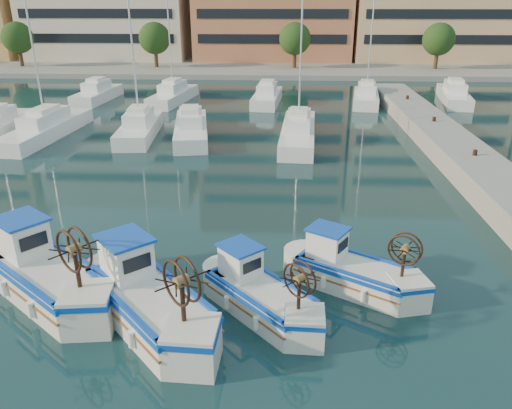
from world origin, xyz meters
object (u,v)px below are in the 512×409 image
(fishing_boat_b, at_px, (147,298))
(fishing_boat_d, at_px, (351,269))
(fishing_boat_a, at_px, (46,274))
(fishing_boat_c, at_px, (259,293))

(fishing_boat_b, xyz_separation_m, fishing_boat_d, (6.50, 2.32, -0.17))
(fishing_boat_a, relative_size, fishing_boat_b, 1.04)
(fishing_boat_a, distance_m, fishing_boat_c, 7.15)
(fishing_boat_c, bearing_deg, fishing_boat_b, 149.43)
(fishing_boat_b, distance_m, fishing_boat_d, 6.91)
(fishing_boat_b, bearing_deg, fishing_boat_d, -22.30)
(fishing_boat_c, relative_size, fishing_boat_d, 0.95)
(fishing_boat_c, height_order, fishing_boat_d, fishing_boat_d)
(fishing_boat_a, height_order, fishing_boat_d, fishing_boat_a)
(fishing_boat_a, distance_m, fishing_boat_d, 10.27)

